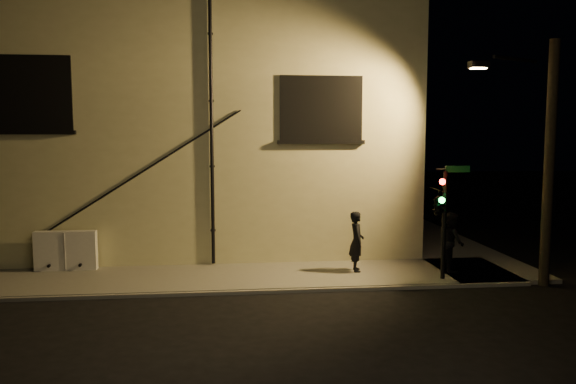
{
  "coord_description": "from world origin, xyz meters",
  "views": [
    {
      "loc": [
        -1.34,
        -14.48,
        4.22
      ],
      "look_at": [
        0.43,
        1.8,
        2.5
      ],
      "focal_mm": 35.0,
      "sensor_mm": 36.0,
      "label": 1
    }
  ],
  "objects": [
    {
      "name": "sidewalk",
      "position": [
        1.22,
        4.39,
        0.06
      ],
      "size": [
        21.0,
        16.0,
        0.12
      ],
      "color": "slate",
      "rests_on": "ground"
    },
    {
      "name": "traffic_signal",
      "position": [
        4.5,
        0.4,
        2.26
      ],
      "size": [
        1.18,
        1.86,
        3.19
      ],
      "color": "black",
      "rests_on": "sidewalk"
    },
    {
      "name": "pedestrian_a",
      "position": [
        2.46,
        1.61,
        1.02
      ],
      "size": [
        0.48,
        0.69,
        1.79
      ],
      "primitive_type": "imported",
      "rotation": [
        0.0,
        0.0,
        1.49
      ],
      "color": "black",
      "rests_on": "sidewalk"
    },
    {
      "name": "pedestrian_b",
      "position": [
        5.27,
        1.34,
        1.01
      ],
      "size": [
        0.7,
        0.88,
        1.77
      ],
      "primitive_type": "imported",
      "rotation": [
        0.0,
        0.0,
        1.54
      ],
      "color": "black",
      "rests_on": "sidewalk"
    },
    {
      "name": "building",
      "position": [
        -3.0,
        8.99,
        4.4
      ],
      "size": [
        16.2,
        12.23,
        8.8
      ],
      "color": "beige",
      "rests_on": "ground"
    },
    {
      "name": "utility_cabinet",
      "position": [
        -6.19,
        2.7,
        0.71
      ],
      "size": [
        1.8,
        0.3,
        1.18
      ],
      "primitive_type": "cube",
      "color": "silver",
      "rests_on": "sidewalk"
    },
    {
      "name": "ground",
      "position": [
        0.0,
        0.0,
        0.0
      ],
      "size": [
        90.0,
        90.0,
        0.0
      ],
      "primitive_type": "plane",
      "color": "black"
    },
    {
      "name": "streetlamp_pole",
      "position": [
        7.27,
        -0.0,
        3.6
      ],
      "size": [
        2.01,
        1.38,
        6.71
      ],
      "color": "black",
      "rests_on": "ground"
    }
  ]
}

